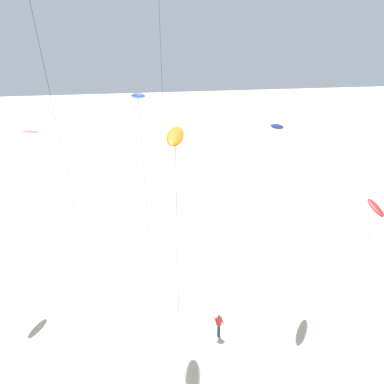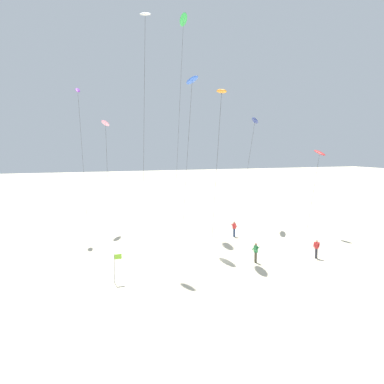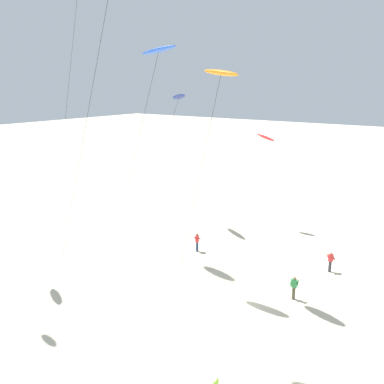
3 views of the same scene
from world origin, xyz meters
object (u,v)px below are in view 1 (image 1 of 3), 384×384
Objects in this scene: kite_blue at (138,98)px; kite_red at (375,209)px; kite_orange at (175,137)px; kite_flyer_middle at (219,325)px; kite_pink at (31,134)px; kite_navy at (277,128)px; kite_white at (30,2)px.

kite_red is (14.69, -1.21, -7.26)m from kite_blue.
kite_flyer_middle is at bearing 50.13° from kite_orange.
kite_pink is at bearing 119.87° from kite_orange.
kite_blue reaches higher than kite_pink.
kite_orange is 9.11× the size of kite_flyer_middle.
kite_flyer_middle is (-5.83, -6.35, -11.92)m from kite_navy.
kite_pink is 19.41m from kite_flyer_middle.
kite_orange is (-13.32, -2.88, 5.82)m from kite_red.
kite_flyer_middle is at bearing 11.26° from kite_white.
kite_navy is 14.33m from kite_orange.
kite_orange is (-9.41, -10.63, 1.95)m from kite_navy.
kite_orange is at bearing -131.50° from kite_navy.
kite_white is at bearing -168.74° from kite_flyer_middle.
kite_red is at bearing -8.16° from kite_flyer_middle.
kite_blue is at bearing -177.87° from kite_flyer_middle.
kite_flyer_middle is at bearing -40.67° from kite_pink.
kite_red reaches higher than kite_flyer_middle.
kite_white is at bearing -81.96° from kite_pink.
kite_orange reaches higher than kite_flyer_middle.
kite_pink reaches higher than kite_flyer_middle.
kite_flyer_middle is (11.91, -10.24, -11.41)m from kite_pink.
kite_pink is at bearing 167.65° from kite_navy.
kite_white reaches higher than kite_navy.
kite_red is 0.73× the size of kite_pink.
kite_red is at bearing 12.22° from kite_orange.
kite_navy is 19.91m from kite_white.
kite_navy is at bearing 47.45° from kite_flyer_middle.
kite_navy is 14.71m from kite_flyer_middle.
kite_white is (-5.23, -1.84, 4.98)m from kite_blue.
kite_blue is at bearing 175.28° from kite_red.
kite_blue is 0.76× the size of kite_white.
kite_red is 5.64× the size of kite_flyer_middle.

